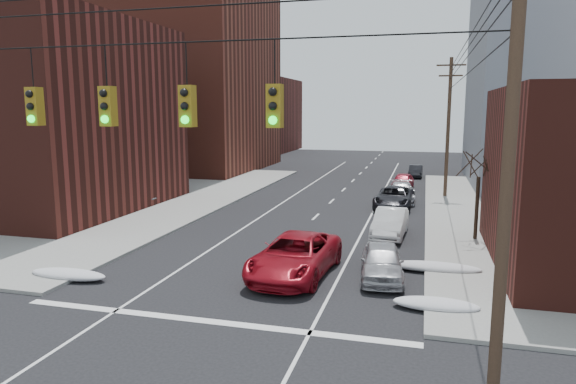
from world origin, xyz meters
The scene contains 23 objects.
sidewalk_nw centered at (-27.00, 27.00, 0.07)m, with size 40.00×40.00×0.15m, color gray.
building_brick_tall centered at (-24.00, 48.00, 15.00)m, with size 24.00×20.00×30.00m, color maroon.
building_brick_near centered at (-22.00, 22.00, 6.50)m, with size 20.00×16.00×13.00m, color #4A1D16.
building_brick_far centered at (-26.00, 74.00, 6.00)m, with size 22.00×18.00×12.00m, color #4A1D16.
building_glass centered at (24.00, 70.00, 11.00)m, with size 20.00×18.00×22.00m, color gray.
utility_pole_right centered at (8.50, 3.00, 5.78)m, with size 2.20×0.28×11.00m.
utility_pole_far centered at (8.50, 34.00, 5.78)m, with size 2.20×0.28×11.00m.
traffic_signals centered at (0.10, 2.97, 7.17)m, with size 17.00×0.42×2.02m.
bare_tree centered at (9.59, 20.00, 2.32)m, with size 2.09×2.20×4.93m.
snow_nw centered at (-7.40, 9.00, 0.21)m, with size 3.50×1.08×0.42m, color silver.
snow_ne centered at (7.40, 9.50, 0.21)m, with size 3.00×1.08×0.42m, color silver.
snow_east_far centered at (7.40, 14.00, 0.21)m, with size 4.00×1.08×0.42m, color silver.
red_pickup centered at (1.63, 11.94, 0.87)m, with size 2.87×6.23×1.73m, color maroon.
parked_car_a centered at (5.25, 12.45, 0.74)m, with size 1.74×4.32×1.47m, color #B0AFB4.
parked_car_b centered at (5.09, 19.95, 0.77)m, with size 1.62×4.65×1.53m, color silver.
parked_car_c centered at (4.81, 28.48, 0.76)m, with size 2.54×5.50×1.53m, color black.
parked_car_d centered at (5.19, 31.17, 0.73)m, with size 2.04×5.02×1.46m, color #A8A7AC.
parked_car_e centered at (5.02, 37.55, 0.72)m, with size 1.70×4.23×1.44m, color maroon.
parked_car_f centered at (5.96, 46.33, 0.63)m, with size 1.33×3.80×1.25m, color black.
lot_car_a centered at (-15.09, 20.53, 0.77)m, with size 1.30×3.74×1.23m, color white.
lot_car_b centered at (-14.20, 24.35, 0.78)m, with size 2.08×4.52×1.26m, color #B6B6BB.
lot_car_c centered at (-17.11, 22.60, 0.78)m, with size 1.77×4.35×1.26m, color black.
lot_car_d centered at (-17.98, 26.44, 0.93)m, with size 1.84×4.58×1.56m, color #ABABB0.
Camera 1 is at (6.79, -8.52, 7.03)m, focal length 32.00 mm.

